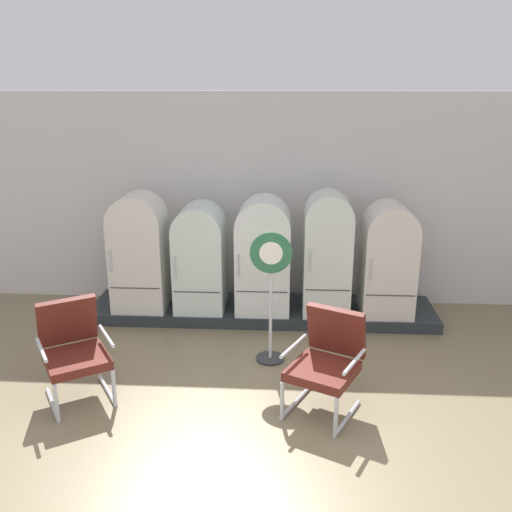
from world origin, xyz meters
name	(u,v)px	position (x,y,z in m)	size (l,w,h in m)	color
ground	(244,465)	(0.00, 0.00, -0.03)	(12.00, 10.00, 0.05)	#807152
back_wall	(265,199)	(0.00, 3.66, 1.46)	(11.76, 0.12, 2.90)	silver
display_plinth	(262,310)	(0.00, 3.02, 0.07)	(4.56, 0.95, 0.14)	#262D30
refrigerator_0	(139,249)	(-1.59, 2.88, 0.95)	(0.68, 0.62, 1.53)	silver
refrigerator_1	(200,254)	(-0.80, 2.92, 0.88)	(0.64, 0.69, 1.40)	silver
refrigerator_2	(263,252)	(0.02, 2.91, 0.93)	(0.69, 0.67, 1.50)	white
refrigerator_3	(327,250)	(0.83, 2.88, 0.98)	(0.59, 0.61, 1.58)	silver
refrigerator_4	(388,256)	(1.61, 2.93, 0.90)	(0.65, 0.70, 1.44)	silver
armchair_left	(73,347)	(-1.76, 0.96, 0.53)	(0.86, 0.91, 0.98)	silver
armchair_right	(327,358)	(0.72, 0.88, 0.53)	(0.84, 0.89, 0.98)	silver
sign_stand	(271,299)	(0.15, 1.78, 0.74)	(0.46, 0.32, 1.51)	#2D2D30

